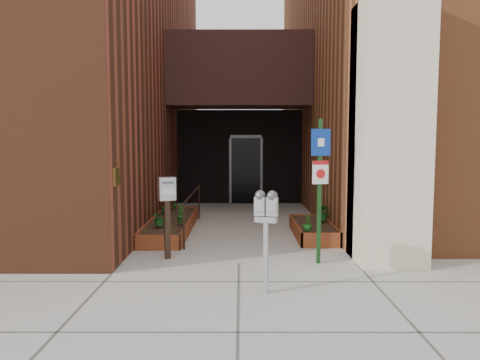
{
  "coord_description": "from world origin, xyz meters",
  "views": [
    {
      "loc": [
        0.03,
        -7.77,
        2.15
      ],
      "look_at": [
        0.02,
        1.8,
        1.26
      ],
      "focal_mm": 35.0,
      "sensor_mm": 36.0,
      "label": 1
    }
  ],
  "objects": [
    {
      "name": "parking_meter",
      "position": [
        0.38,
        -1.48,
        1.1
      ],
      "size": [
        0.33,
        0.2,
        1.43
      ],
      "color": "#A1A1A3",
      "rests_on": "ground"
    },
    {
      "name": "shrub_left_a",
      "position": [
        -1.66,
        1.83,
        0.47
      ],
      "size": [
        0.44,
        0.44,
        0.35
      ],
      "primitive_type": "imported",
      "rotation": [
        0.0,
        0.0,
        0.86
      ],
      "color": "#1A5B1D",
      "rests_on": "planter_left"
    },
    {
      "name": "ground",
      "position": [
        0.0,
        0.0,
        0.0
      ],
      "size": [
        80.0,
        80.0,
        0.0
      ],
      "primitive_type": "plane",
      "color": "#9E9991",
      "rests_on": "ground"
    },
    {
      "name": "payment_dropbox",
      "position": [
        -1.26,
        0.35,
        1.04
      ],
      "size": [
        0.34,
        0.3,
        1.44
      ],
      "color": "black",
      "rests_on": "ground"
    },
    {
      "name": "architecture",
      "position": [
        -0.18,
        6.89,
        4.98
      ],
      "size": [
        20.0,
        14.6,
        10.0
      ],
      "color": "brown",
      "rests_on": "ground"
    },
    {
      "name": "shrub_left_c",
      "position": [
        -1.8,
        3.49,
        0.5
      ],
      "size": [
        0.26,
        0.26,
        0.39
      ],
      "primitive_type": "imported",
      "rotation": [
        0.0,
        0.0,
        3.36
      ],
      "color": "#164E18",
      "rests_on": "planter_left"
    },
    {
      "name": "sign_post",
      "position": [
        1.36,
        0.02,
        1.5
      ],
      "size": [
        0.33,
        0.11,
        2.44
      ],
      "color": "#153B17",
      "rests_on": "ground"
    },
    {
      "name": "shrub_right_b",
      "position": [
        1.85,
        2.43,
        0.48
      ],
      "size": [
        0.23,
        0.23,
        0.36
      ],
      "primitive_type": "imported",
      "rotation": [
        0.0,
        0.0,
        2.92
      ],
      "color": "#1B5618",
      "rests_on": "planter_right"
    },
    {
      "name": "shrub_left_d",
      "position": [
        -1.68,
        4.16,
        0.49
      ],
      "size": [
        0.28,
        0.28,
        0.38
      ],
      "primitive_type": "imported",
      "rotation": [
        0.0,
        0.0,
        5.32
      ],
      "color": "#1E5217",
      "rests_on": "planter_left"
    },
    {
      "name": "handrail",
      "position": [
        -1.05,
        2.65,
        0.75
      ],
      "size": [
        0.04,
        3.34,
        0.9
      ],
      "color": "black",
      "rests_on": "ground"
    },
    {
      "name": "shrub_right_c",
      "position": [
        1.85,
        2.43,
        0.49
      ],
      "size": [
        0.47,
        0.47,
        0.37
      ],
      "primitive_type": "imported",
      "rotation": [
        0.0,
        0.0,
        3.99
      ],
      "color": "#1A5C20",
      "rests_on": "planter_right"
    },
    {
      "name": "planter_left",
      "position": [
        -1.55,
        2.7,
        0.13
      ],
      "size": [
        0.9,
        3.6,
        0.3
      ],
      "color": "brown",
      "rests_on": "ground"
    },
    {
      "name": "shrub_left_b",
      "position": [
        -1.25,
        2.1,
        0.5
      ],
      "size": [
        0.26,
        0.26,
        0.4
      ],
      "primitive_type": "imported",
      "rotation": [
        0.0,
        0.0,
        1.81
      ],
      "color": "#205719",
      "rests_on": "planter_left"
    },
    {
      "name": "planter_right",
      "position": [
        1.6,
        2.2,
        0.13
      ],
      "size": [
        0.8,
        2.2,
        0.3
      ],
      "color": "brown",
      "rests_on": "ground"
    },
    {
      "name": "shrub_right_a",
      "position": [
        1.35,
        1.3,
        0.46
      ],
      "size": [
        0.22,
        0.22,
        0.33
      ],
      "primitive_type": "imported",
      "rotation": [
        0.0,
        0.0,
        1.31
      ],
      "color": "#1B611B",
      "rests_on": "planter_right"
    }
  ]
}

